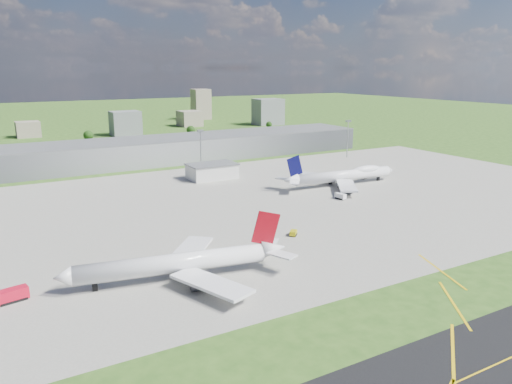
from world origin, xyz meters
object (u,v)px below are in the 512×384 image
airliner_red_twin (181,263)px  van_white_near (341,196)px  fire_truck (12,296)px  tug_yellow (293,233)px  airliner_blue_quad (344,176)px  van_white_far (364,176)px

airliner_red_twin → van_white_near: airliner_red_twin is taller
fire_truck → tug_yellow: fire_truck is taller
van_white_near → airliner_blue_quad: bearing=-50.4°
fire_truck → tug_yellow: bearing=-7.1°
tug_yellow → van_white_far: 108.59m
tug_yellow → van_white_far: (89.28, 61.81, 0.33)m
airliner_red_twin → van_white_near: 111.05m
van_white_near → tug_yellow: bearing=115.5°
airliner_red_twin → tug_yellow: bearing=-152.1°
fire_truck → van_white_near: 149.77m
airliner_blue_quad → van_white_far: 20.90m
airliner_red_twin → tug_yellow: airliner_red_twin is taller
tug_yellow → airliner_red_twin: bearing=153.1°
airliner_blue_quad → fire_truck: size_ratio=8.26×
fire_truck → van_white_far: size_ratio=1.52×
fire_truck → van_white_far: 196.95m
airliner_blue_quad → tug_yellow: size_ratio=16.15×
airliner_red_twin → van_white_near: size_ratio=11.67×
airliner_blue_quad → van_white_far: size_ratio=12.59×
van_white_near → van_white_far: 49.46m
fire_truck → airliner_red_twin: bearing=-22.4°
airliner_red_twin → fire_truck: size_ratio=7.97×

